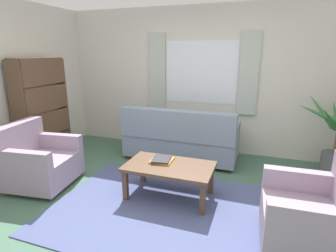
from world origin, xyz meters
name	(u,v)px	position (x,y,z in m)	size (l,w,h in m)	color
ground_plane	(156,208)	(0.00, 0.00, 0.00)	(6.24, 6.24, 0.00)	#476B56
wall_back	(201,81)	(0.00, 2.26, 1.30)	(5.32, 0.12, 2.60)	silver
window_with_curtains	(201,73)	(0.00, 2.18, 1.45)	(1.98, 0.07, 1.40)	white
area_rug	(156,208)	(0.00, 0.00, 0.01)	(2.44, 1.95, 0.01)	#4C5684
couch	(180,139)	(-0.18, 1.57, 0.37)	(1.90, 0.82, 0.92)	gray
armchair_left	(38,161)	(-1.77, 0.02, 0.35)	(0.92, 0.94, 0.88)	#998499
armchair_right	(316,217)	(1.64, -0.15, 0.35)	(0.85, 0.87, 0.88)	#998499
coffee_table	(169,169)	(0.05, 0.31, 0.38)	(1.10, 0.64, 0.44)	brown
book_stack_on_table	(162,160)	(-0.08, 0.40, 0.46)	(0.28, 0.31, 0.04)	orange
bookshelf	(44,116)	(-2.35, 0.82, 0.77)	(0.30, 0.94, 1.72)	brown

